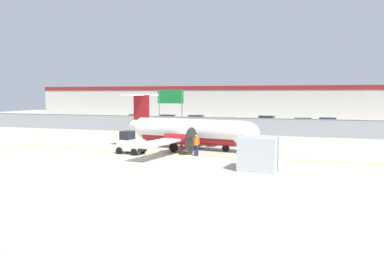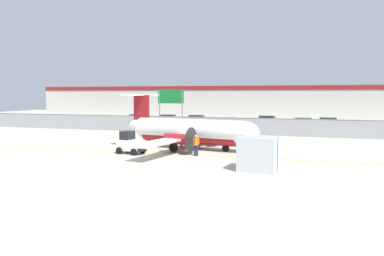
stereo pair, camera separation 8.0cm
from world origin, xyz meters
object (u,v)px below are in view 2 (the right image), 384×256
(ground_crew_worker, at_px, (196,144))
(parked_car_0, at_px, (138,119))
(parked_car_4, at_px, (266,121))
(parked_car_2, at_px, (196,120))
(highway_sign, at_px, (171,100))
(traffic_cone_near_left, at_px, (140,147))
(parked_car_3, at_px, (227,123))
(baggage_tug, at_px, (130,143))
(commuter_airplane, at_px, (191,131))
(cargo_container, at_px, (259,154))
(parked_car_1, at_px, (167,120))
(traffic_cone_near_right, at_px, (167,140))
(traffic_cone_far_left, at_px, (181,144))
(parked_car_5, at_px, (302,124))
(parked_car_6, at_px, (329,123))

(ground_crew_worker, xyz_separation_m, parked_car_0, (-17.82, 26.33, -0.06))
(ground_crew_worker, height_order, parked_car_4, same)
(parked_car_2, relative_size, highway_sign, 0.78)
(traffic_cone_near_left, relative_size, parked_car_3, 0.15)
(baggage_tug, bearing_deg, traffic_cone_near_left, 101.32)
(commuter_airplane, height_order, parked_car_2, commuter_airplane)
(traffic_cone_near_left, bearing_deg, cargo_container, -26.66)
(parked_car_1, bearing_deg, traffic_cone_near_right, 104.17)
(ground_crew_worker, relative_size, parked_car_0, 0.39)
(cargo_container, bearing_deg, traffic_cone_near_right, 141.34)
(baggage_tug, distance_m, traffic_cone_near_right, 6.96)
(highway_sign, bearing_deg, parked_car_0, 136.40)
(parked_car_3, bearing_deg, traffic_cone_far_left, 91.81)
(highway_sign, bearing_deg, baggage_tug, -79.44)
(traffic_cone_far_left, height_order, parked_car_4, parked_car_4)
(traffic_cone_near_left, height_order, parked_car_3, parked_car_3)
(parked_car_5, bearing_deg, parked_car_1, -11.82)
(cargo_container, distance_m, parked_car_5, 29.16)
(cargo_container, height_order, parked_car_5, cargo_container)
(traffic_cone_near_left, xyz_separation_m, parked_car_2, (-2.76, 25.71, 0.58))
(parked_car_6, height_order, highway_sign, highway_sign)
(parked_car_0, bearing_deg, traffic_cone_near_left, -71.12)
(commuter_airplane, xyz_separation_m, ground_crew_worker, (1.54, -3.47, -0.65))
(parked_car_6, bearing_deg, highway_sign, -152.17)
(ground_crew_worker, distance_m, parked_car_5, 25.96)
(cargo_container, relative_size, parked_car_5, 0.60)
(cargo_container, height_order, parked_car_4, cargo_container)
(parked_car_2, bearing_deg, traffic_cone_near_left, 93.61)
(commuter_airplane, xyz_separation_m, parked_car_4, (3.86, 25.01, -0.71))
(baggage_tug, bearing_deg, parked_car_3, 92.79)
(traffic_cone_near_left, distance_m, parked_car_3, 21.43)
(traffic_cone_near_right, bearing_deg, parked_car_4, 71.83)
(parked_car_1, height_order, highway_sign, highway_sign)
(cargo_container, height_order, highway_sign, highway_sign)
(traffic_cone_near_left, relative_size, parked_car_0, 0.15)
(parked_car_1, distance_m, parked_car_6, 24.05)
(highway_sign, bearing_deg, cargo_container, -56.84)
(ground_crew_worker, bearing_deg, cargo_container, 60.94)
(highway_sign, bearing_deg, ground_crew_worker, -63.41)
(traffic_cone_near_right, distance_m, parked_car_1, 21.98)
(traffic_cone_near_left, xyz_separation_m, parked_car_1, (-7.40, 25.49, 0.58))
(traffic_cone_near_right, height_order, highway_sign, highway_sign)
(commuter_airplane, relative_size, traffic_cone_near_left, 25.06)
(parked_car_1, bearing_deg, ground_crew_worker, 108.64)
(traffic_cone_near_left, xyz_separation_m, traffic_cone_near_right, (0.58, 5.03, 0.00))
(traffic_cone_near_left, height_order, traffic_cone_far_left, same)
(parked_car_4, height_order, highway_sign, highway_sign)
(parked_car_5, distance_m, highway_sign, 18.22)
(parked_car_0, relative_size, parked_car_2, 1.03)
(commuter_airplane, relative_size, parked_car_4, 3.70)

